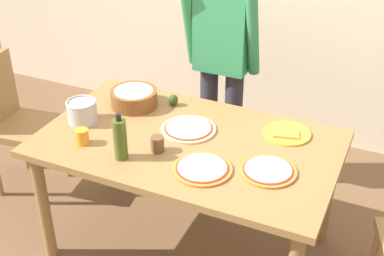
# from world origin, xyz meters

# --- Properties ---
(ground) EXTENTS (8.00, 8.00, 0.00)m
(ground) POSITION_xyz_m (0.00, 0.00, 0.00)
(ground) COLOR brown
(dining_table) EXTENTS (1.60, 0.96, 0.76)m
(dining_table) POSITION_xyz_m (0.00, 0.00, 0.67)
(dining_table) COLOR olive
(dining_table) RESTS_ON ground
(person_cook) EXTENTS (0.49, 0.25, 1.62)m
(person_cook) POSITION_xyz_m (-0.11, 0.76, 0.94)
(person_cook) COLOR #2D2D38
(person_cook) RESTS_ON ground
(chair_wooden_left) EXTENTS (0.45, 0.45, 0.95)m
(chair_wooden_left) POSITION_xyz_m (-1.32, 0.10, 0.54)
(chair_wooden_left) COLOR olive
(chair_wooden_left) RESTS_ON ground
(pizza_raw_on_board) EXTENTS (0.31, 0.31, 0.02)m
(pizza_raw_on_board) POSITION_xyz_m (-0.04, 0.10, 0.77)
(pizza_raw_on_board) COLOR beige
(pizza_raw_on_board) RESTS_ON dining_table
(pizza_cooked_on_tray) EXTENTS (0.30, 0.30, 0.02)m
(pizza_cooked_on_tray) POSITION_xyz_m (0.18, -0.22, 0.77)
(pizza_cooked_on_tray) COLOR #C67A33
(pizza_cooked_on_tray) RESTS_ON dining_table
(pizza_second_cooked) EXTENTS (0.28, 0.28, 0.02)m
(pizza_second_cooked) POSITION_xyz_m (0.48, -0.11, 0.77)
(pizza_second_cooked) COLOR #C67A33
(pizza_second_cooked) RESTS_ON dining_table
(plate_with_slice) EXTENTS (0.26, 0.26, 0.02)m
(plate_with_slice) POSITION_xyz_m (0.47, 0.28, 0.77)
(plate_with_slice) COLOR gold
(plate_with_slice) RESTS_ON dining_table
(popcorn_bowl) EXTENTS (0.28, 0.28, 0.11)m
(popcorn_bowl) POSITION_xyz_m (-0.46, 0.23, 0.82)
(popcorn_bowl) COLOR brown
(popcorn_bowl) RESTS_ON dining_table
(olive_oil_bottle) EXTENTS (0.07, 0.07, 0.26)m
(olive_oil_bottle) POSITION_xyz_m (-0.24, -0.29, 0.87)
(olive_oil_bottle) COLOR #47561E
(olive_oil_bottle) RESTS_ON dining_table
(steel_pot) EXTENTS (0.17, 0.17, 0.13)m
(steel_pot) POSITION_xyz_m (-0.63, -0.06, 0.83)
(steel_pot) COLOR #B7B7BC
(steel_pot) RESTS_ON dining_table
(cup_orange) EXTENTS (0.07, 0.07, 0.08)m
(cup_orange) POSITION_xyz_m (-0.50, -0.26, 0.80)
(cup_orange) COLOR orange
(cup_orange) RESTS_ON dining_table
(cup_small_brown) EXTENTS (0.07, 0.07, 0.08)m
(cup_small_brown) POSITION_xyz_m (-0.10, -0.16, 0.80)
(cup_small_brown) COLOR brown
(cup_small_brown) RESTS_ON dining_table
(avocado) EXTENTS (0.06, 0.06, 0.07)m
(avocado) POSITION_xyz_m (-0.25, 0.33, 0.80)
(avocado) COLOR #2D4219
(avocado) RESTS_ON dining_table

